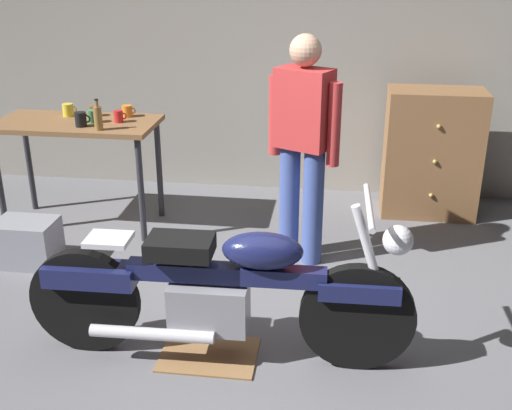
# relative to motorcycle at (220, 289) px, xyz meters

# --- Properties ---
(ground_plane) EXTENTS (12.00, 12.00, 0.00)m
(ground_plane) POSITION_rel_motorcycle_xyz_m (0.15, 0.06, -0.45)
(ground_plane) COLOR slate
(back_wall) EXTENTS (8.00, 0.12, 3.10)m
(back_wall) POSITION_rel_motorcycle_xyz_m (0.15, 2.86, 1.10)
(back_wall) COLOR gray
(back_wall) RESTS_ON ground_plane
(workbench) EXTENTS (1.30, 0.64, 0.90)m
(workbench) POSITION_rel_motorcycle_xyz_m (-1.50, 1.72, 0.34)
(workbench) COLOR brown
(workbench) RESTS_ON ground_plane
(motorcycle) EXTENTS (2.19, 0.60, 1.00)m
(motorcycle) POSITION_rel_motorcycle_xyz_m (0.00, 0.00, 0.00)
(motorcycle) COLOR black
(motorcycle) RESTS_ON ground_plane
(person_standing) EXTENTS (0.52, 0.36, 1.67)m
(person_standing) POSITION_rel_motorcycle_xyz_m (0.36, 1.32, 0.48)
(person_standing) COLOR #3F539A
(person_standing) RESTS_ON ground_plane
(wooden_dresser) EXTENTS (0.80, 0.47, 1.10)m
(wooden_dresser) POSITION_rel_motorcycle_xyz_m (1.41, 2.36, 0.10)
(wooden_dresser) COLOR brown
(wooden_dresser) RESTS_ON ground_plane
(drip_tray) EXTENTS (0.56, 0.40, 0.01)m
(drip_tray) POSITION_rel_motorcycle_xyz_m (-0.08, 0.00, -0.44)
(drip_tray) COLOR olive
(drip_tray) RESTS_ON ground_plane
(storage_bin) EXTENTS (0.44, 0.32, 0.34)m
(storage_bin) POSITION_rel_motorcycle_xyz_m (-1.65, 0.97, -0.28)
(storage_bin) COLOR gray
(storage_bin) RESTS_ON ground_plane
(mug_black_matte) EXTENTS (0.12, 0.09, 0.11)m
(mug_black_matte) POSITION_rel_motorcycle_xyz_m (-1.39, 1.57, 0.51)
(mug_black_matte) COLOR black
(mug_black_matte) RESTS_ON workbench
(mug_yellow_tall) EXTENTS (0.12, 0.09, 0.10)m
(mug_yellow_tall) POSITION_rel_motorcycle_xyz_m (-1.61, 1.86, 0.50)
(mug_yellow_tall) COLOR yellow
(mug_yellow_tall) RESTS_ON workbench
(mug_orange_travel) EXTENTS (0.12, 0.08, 0.09)m
(mug_orange_travel) POSITION_rel_motorcycle_xyz_m (-1.13, 1.91, 0.50)
(mug_orange_travel) COLOR orange
(mug_orange_travel) RESTS_ON workbench
(mug_brown_stoneware) EXTENTS (0.11, 0.08, 0.09)m
(mug_brown_stoneware) POSITION_rel_motorcycle_xyz_m (-1.41, 1.90, 0.50)
(mug_brown_stoneware) COLOR brown
(mug_brown_stoneware) RESTS_ON workbench
(mug_red_diner) EXTENTS (0.11, 0.07, 0.10)m
(mug_red_diner) POSITION_rel_motorcycle_xyz_m (-1.14, 1.73, 0.50)
(mug_red_diner) COLOR red
(mug_red_diner) RESTS_ON workbench
(mug_green_speckled) EXTENTS (0.11, 0.08, 0.10)m
(mug_green_speckled) POSITION_rel_motorcycle_xyz_m (-1.34, 1.70, 0.50)
(mug_green_speckled) COLOR #3D7F4C
(mug_green_speckled) RESTS_ON workbench
(bottle) EXTENTS (0.06, 0.06, 0.24)m
(bottle) POSITION_rel_motorcycle_xyz_m (-1.22, 1.49, 0.55)
(bottle) COLOR olive
(bottle) RESTS_ON workbench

